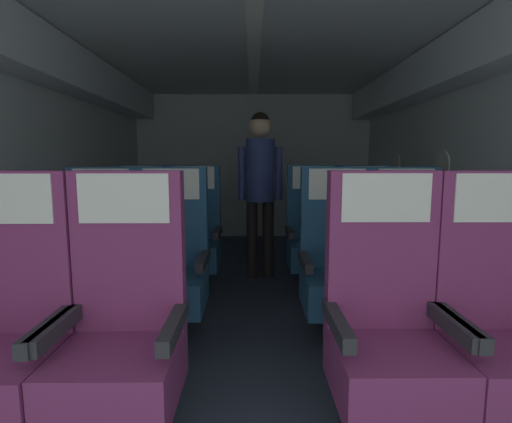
{
  "coord_description": "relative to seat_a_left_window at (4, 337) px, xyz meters",
  "views": [
    {
      "loc": [
        -0.01,
        -0.09,
        1.15
      ],
      "look_at": [
        0.01,
        2.9,
        0.76
      ],
      "focal_mm": 27.24,
      "sensor_mm": 36.0,
      "label": 1
    }
  ],
  "objects": [
    {
      "name": "flight_attendant",
      "position": [
        1.05,
        2.32,
        0.53
      ],
      "size": [
        0.43,
        0.28,
        1.61
      ],
      "rotation": [
        0.0,
        0.0,
        3.13
      ],
      "color": "black",
      "rests_on": "ground"
    },
    {
      "name": "seat_c_left_aisle",
      "position": [
        0.45,
        1.95,
        0.0
      ],
      "size": [
        0.49,
        0.46,
        1.11
      ],
      "color": "#38383D",
      "rests_on": "ground"
    },
    {
      "name": "seat_c_left_window",
      "position": [
        -0.0,
        1.93,
        0.0
      ],
      "size": [
        0.49,
        0.46,
        1.11
      ],
      "color": "#38383D",
      "rests_on": "ground"
    },
    {
      "name": "seat_a_left_window",
      "position": [
        0.0,
        0.0,
        0.0
      ],
      "size": [
        0.49,
        0.46,
        1.11
      ],
      "color": "#38383D",
      "rests_on": "ground"
    },
    {
      "name": "seat_c_right_window",
      "position": [
        1.52,
        1.95,
        0.0
      ],
      "size": [
        0.49,
        0.46,
        1.11
      ],
      "color": "#38383D",
      "rests_on": "ground"
    },
    {
      "name": "seat_b_left_aisle",
      "position": [
        0.45,
        0.99,
        0.0
      ],
      "size": [
        0.49,
        0.46,
        1.11
      ],
      "color": "#38383D",
      "rests_on": "ground"
    },
    {
      "name": "ground",
      "position": [
        0.99,
        1.53,
        -0.48
      ],
      "size": [
        3.75,
        6.2,
        0.02
      ],
      "primitive_type": "cube",
      "color": "#2D3342"
    },
    {
      "name": "fuselage_shell",
      "position": [
        0.99,
        1.81,
        1.09
      ],
      "size": [
        3.63,
        5.85,
        2.19
      ],
      "color": "silver",
      "rests_on": "ground"
    },
    {
      "name": "seat_a_right_aisle",
      "position": [
        1.99,
        0.02,
        0.0
      ],
      "size": [
        0.49,
        0.46,
        1.11
      ],
      "color": "#38383D",
      "rests_on": "ground"
    },
    {
      "name": "seat_b_right_window",
      "position": [
        1.53,
        0.97,
        0.0
      ],
      "size": [
        0.49,
        0.46,
        1.11
      ],
      "color": "#38383D",
      "rests_on": "ground"
    },
    {
      "name": "seat_b_right_aisle",
      "position": [
        1.98,
        0.98,
        0.0
      ],
      "size": [
        0.49,
        0.46,
        1.11
      ],
      "color": "#38383D",
      "rests_on": "ground"
    },
    {
      "name": "seat_b_left_window",
      "position": [
        -0.01,
        0.99,
        0.0
      ],
      "size": [
        0.49,
        0.46,
        1.11
      ],
      "color": "#38383D",
      "rests_on": "ground"
    },
    {
      "name": "seat_c_right_aisle",
      "position": [
        1.99,
        1.94,
        0.0
      ],
      "size": [
        0.49,
        0.46,
        1.11
      ],
      "color": "#38383D",
      "rests_on": "ground"
    },
    {
      "name": "seat_a_left_aisle",
      "position": [
        0.46,
        0.01,
        0.0
      ],
      "size": [
        0.49,
        0.46,
        1.11
      ],
      "color": "#38383D",
      "rests_on": "ground"
    },
    {
      "name": "seat_a_right_window",
      "position": [
        1.53,
        0.03,
        0.0
      ],
      "size": [
        0.49,
        0.46,
        1.11
      ],
      "color": "#38383D",
      "rests_on": "ground"
    }
  ]
}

